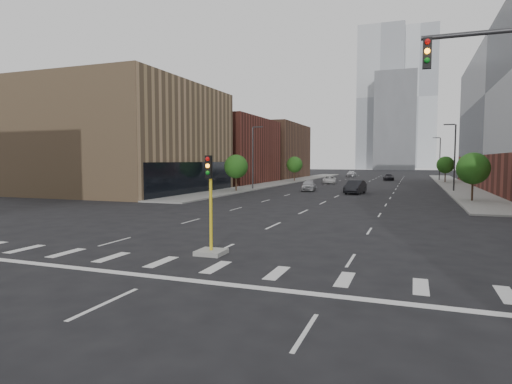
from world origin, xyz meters
The scene contains 22 objects.
ground centered at (0.00, 0.00, 0.00)m, with size 400.00×400.00×0.00m, color black.
sidewalk_left_far centered at (-15.00, 74.00, 0.07)m, with size 5.00×92.00×0.15m, color gray.
sidewalk_right_far centered at (15.00, 74.00, 0.07)m, with size 5.00×92.00×0.15m, color gray.
building_left_mid centered at (-27.50, 40.00, 7.00)m, with size 20.00×24.00×14.00m, color #A3815C.
building_left_far_a centered at (-27.50, 66.00, 6.00)m, with size 20.00×22.00×12.00m, color brown.
building_left_far_b centered at (-27.50, 92.00, 6.50)m, with size 20.00×24.00×13.00m, color brown.
tower_left centered at (-8.00, 220.00, 35.00)m, with size 22.00×22.00×70.00m, color #B2B7BC.
tower_right centered at (10.00, 260.00, 40.00)m, with size 20.00×20.00×80.00m, color #B2B7BC.
tower_mid centered at (0.00, 200.00, 22.00)m, with size 18.00×18.00×44.00m, color slate.
median_traffic_signal centered at (0.00, 8.97, 0.97)m, with size 1.20×1.20×4.40m.
streetlight_right_a centered at (13.41, 55.00, 5.01)m, with size 1.60×0.22×9.07m.
streetlight_right_b centered at (13.41, 90.00, 5.01)m, with size 1.60×0.22×9.07m.
streetlight_left centered at (-13.41, 50.00, 5.01)m, with size 1.60×0.22×9.07m.
tree_left_near centered at (-14.00, 45.00, 3.39)m, with size 3.20×3.20×4.85m.
tree_left_far centered at (-14.00, 75.00, 3.39)m, with size 3.20×3.20×4.85m.
tree_right_near centered at (14.00, 40.00, 3.39)m, with size 3.20×3.20×4.85m.
tree_right_far centered at (14.00, 80.00, 3.39)m, with size 3.20×3.20×4.85m.
car_near_left centered at (-5.26, 50.09, 0.79)m, with size 1.87×4.65×1.58m, color #A2A3A6.
car_mid_right centered at (1.50, 47.11, 0.85)m, with size 1.81×5.18×1.71m, color black.
car_far_left centered at (-5.98, 69.67, 0.70)m, with size 2.32×5.04×1.40m, color silver.
car_deep_right centered at (3.42, 87.02, 0.70)m, with size 1.96×4.81×1.40m, color black.
car_distant centered at (-6.65, 103.98, 0.85)m, with size 2.00×4.98×1.70m, color silver.
Camera 1 is at (8.38, -7.93, 4.17)m, focal length 30.00 mm.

